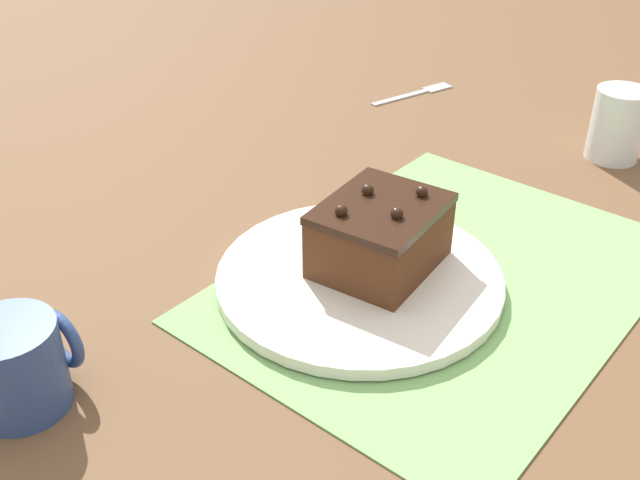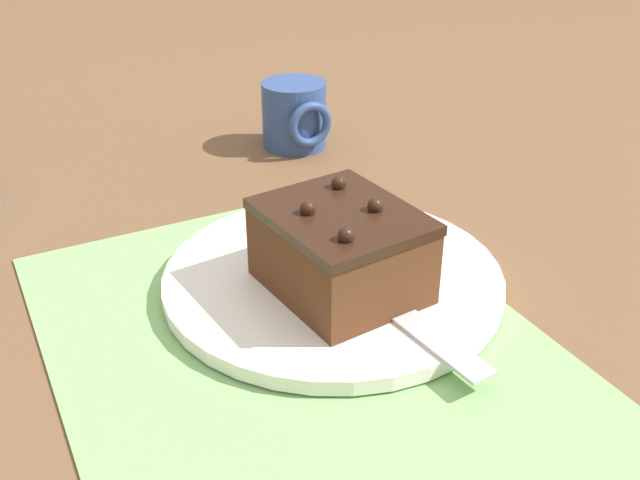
% 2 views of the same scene
% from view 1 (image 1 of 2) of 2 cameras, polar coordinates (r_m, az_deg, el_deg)
% --- Properties ---
extents(ground_plane, '(3.00, 3.00, 0.00)m').
position_cam_1_polar(ground_plane, '(0.75, 9.52, -3.02)').
color(ground_plane, brown).
extents(placemat_woven, '(0.46, 0.34, 0.00)m').
position_cam_1_polar(placemat_woven, '(0.75, 9.53, -2.89)').
color(placemat_woven, '#7AB266').
rests_on(placemat_woven, ground_plane).
extents(cake_plate, '(0.28, 0.28, 0.01)m').
position_cam_1_polar(cake_plate, '(0.73, 3.00, -2.89)').
color(cake_plate, white).
rests_on(cake_plate, placemat_woven).
extents(chocolate_cake, '(0.13, 0.11, 0.08)m').
position_cam_1_polar(chocolate_cake, '(0.72, 4.61, 0.38)').
color(chocolate_cake, '#512D19').
rests_on(chocolate_cake, cake_plate).
extents(serving_knife, '(0.21, 0.04, 0.01)m').
position_cam_1_polar(serving_knife, '(0.75, 3.73, -0.85)').
color(serving_knife, '#472D19').
rests_on(serving_knife, cake_plate).
extents(drinking_glass, '(0.07, 0.07, 0.09)m').
position_cam_1_polar(drinking_glass, '(1.03, 21.72, 8.17)').
color(drinking_glass, white).
rests_on(drinking_glass, ground_plane).
extents(coffee_mug, '(0.08, 0.08, 0.08)m').
position_cam_1_polar(coffee_mug, '(0.63, -22.00, -8.85)').
color(coffee_mug, navy).
rests_on(coffee_mug, ground_plane).
extents(dessert_fork, '(0.15, 0.06, 0.01)m').
position_cam_1_polar(dessert_fork, '(1.19, 7.52, 11.12)').
color(dessert_fork, '#B7BABF').
rests_on(dessert_fork, ground_plane).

